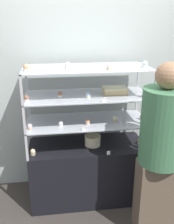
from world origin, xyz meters
TOP-DOWN VIEW (x-y plane):
  - ground_plane at (0.00, 0.00)m, footprint 20.00×20.00m
  - back_wall at (0.00, 0.42)m, footprint 8.00×0.05m
  - display_base at (0.00, 0.00)m, footprint 1.33×0.56m
  - display_riser_lower at (0.00, 0.00)m, footprint 1.33×0.56m
  - display_riser_middle at (0.00, 0.00)m, footprint 1.33×0.56m
  - display_riser_upper at (0.00, 0.00)m, footprint 1.33×0.56m
  - layer_cake_centerpiece at (0.06, -0.02)m, footprint 0.19×0.19m
  - sheet_cake_frosted at (0.31, 0.02)m, footprint 0.26×0.18m
  - cupcake_0 at (-0.61, -0.15)m, footprint 0.05×0.05m
  - cupcake_1 at (0.61, -0.06)m, footprint 0.05×0.05m
  - price_tag_0 at (0.20, -0.26)m, footprint 0.04×0.00m
  - cupcake_2 at (-0.62, -0.15)m, footprint 0.05×0.05m
  - cupcake_3 at (-0.30, -0.11)m, footprint 0.05×0.05m
  - cupcake_4 at (-0.01, -0.11)m, footprint 0.05×0.05m
  - cupcake_5 at (0.30, -0.06)m, footprint 0.05×0.05m
  - cupcake_6 at (0.62, -0.04)m, footprint 0.05×0.05m
  - price_tag_1 at (-0.07, -0.26)m, footprint 0.04×0.00m
  - cupcake_7 at (-0.62, -0.15)m, footprint 0.05×0.05m
  - cupcake_8 at (-0.29, -0.05)m, footprint 0.05×0.05m
  - cupcake_9 at (-0.00, -0.09)m, footprint 0.05×0.05m
  - cupcake_10 at (0.61, -0.14)m, footprint 0.05×0.05m
  - price_tag_2 at (0.13, -0.26)m, footprint 0.04×0.00m
  - cupcake_11 at (-0.61, -0.11)m, footprint 0.06×0.06m
  - cupcake_12 at (-0.20, -0.05)m, footprint 0.06×0.06m
  - cupcake_13 at (0.20, -0.15)m, footprint 0.06×0.06m
  - cupcake_14 at (0.59, -0.09)m, footprint 0.06×0.06m
  - price_tag_3 at (0.32, -0.26)m, footprint 0.04×0.00m
  - customer_figure at (0.61, -0.63)m, footprint 0.41×0.41m

SIDE VIEW (x-z plane):
  - ground_plane at x=0.00m, z-range 0.00..0.00m
  - display_base at x=0.00m, z-range 0.00..0.72m
  - price_tag_0 at x=0.20m, z-range 0.72..0.76m
  - cupcake_0 at x=-0.61m, z-range 0.72..0.78m
  - cupcake_1 at x=0.61m, z-range 0.72..0.78m
  - layer_cake_centerpiece at x=0.06m, z-range 0.72..0.84m
  - customer_figure at x=0.61m, z-range 0.06..1.83m
  - display_riser_lower at x=0.00m, z-range 0.85..1.15m
  - price_tag_1 at x=-0.07m, z-range 1.02..1.06m
  - cupcake_2 at x=-0.62m, z-range 1.02..1.08m
  - cupcake_3 at x=-0.30m, z-range 1.02..1.08m
  - cupcake_4 at x=-0.01m, z-range 1.02..1.08m
  - cupcake_5 at x=0.30m, z-range 1.02..1.08m
  - cupcake_6 at x=0.62m, z-range 1.02..1.08m
  - back_wall at x=0.00m, z-range 0.00..2.60m
  - display_riser_middle at x=0.00m, z-range 1.15..1.45m
  - price_tag_2 at x=0.13m, z-range 1.32..1.36m
  - cupcake_7 at x=-0.62m, z-range 1.32..1.39m
  - cupcake_8 at x=-0.29m, z-range 1.32..1.39m
  - cupcake_9 at x=0.00m, z-range 1.32..1.39m
  - cupcake_10 at x=0.61m, z-range 1.32..1.39m
  - sheet_cake_frosted at x=0.31m, z-range 1.32..1.39m
  - display_riser_upper at x=0.00m, z-range 1.45..1.75m
  - price_tag_3 at x=0.32m, z-range 1.62..1.66m
  - cupcake_11 at x=-0.61m, z-range 1.61..1.69m
  - cupcake_12 at x=-0.20m, z-range 1.61..1.69m
  - cupcake_13 at x=0.20m, z-range 1.61..1.69m
  - cupcake_14 at x=0.59m, z-range 1.61..1.69m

